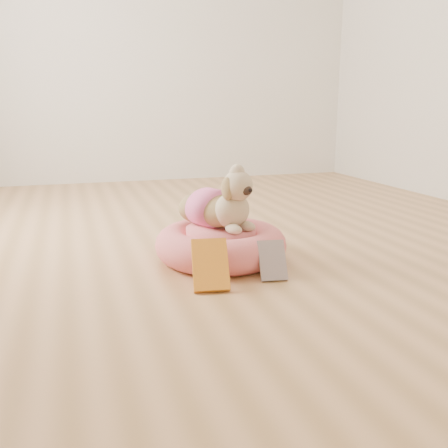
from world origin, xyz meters
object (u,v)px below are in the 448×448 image
object	(u,v)px
book_white	(272,260)
pet_bed	(221,244)
book_yellow	(210,265)
dog	(219,195)

from	to	relation	value
book_white	pet_bed	bearing A→B (deg)	121.30
book_yellow	pet_bed	bearing A→B (deg)	75.81
book_white	book_yellow	bearing A→B (deg)	-166.42
dog	book_white	size ratio (longest dim) A/B	2.42
dog	book_yellow	bearing A→B (deg)	-137.34
dog	book_yellow	xyz separation A→B (m)	(-0.14, -0.35, -0.22)
pet_bed	dog	distance (m)	0.24
pet_bed	dog	bearing A→B (deg)	113.46
pet_bed	dog	world-z (taller)	dog
pet_bed	book_yellow	bearing A→B (deg)	-113.69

